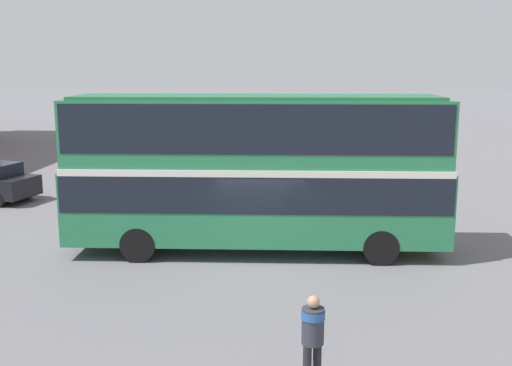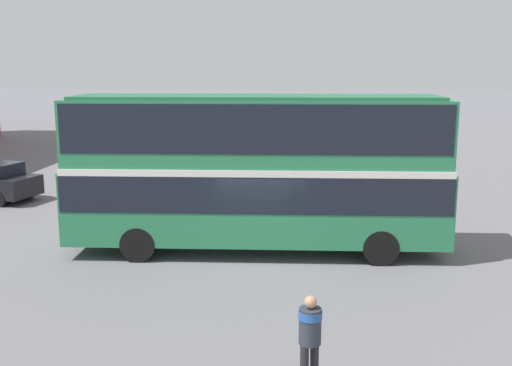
# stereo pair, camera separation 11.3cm
# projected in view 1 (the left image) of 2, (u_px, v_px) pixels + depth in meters

# --- Properties ---
(ground_plane) EXTENTS (240.00, 240.00, 0.00)m
(ground_plane) POSITION_uv_depth(u_px,v_px,m) (261.00, 259.00, 17.70)
(ground_plane) COLOR slate
(double_decker_bus) EXTENTS (11.38, 2.95, 4.76)m
(double_decker_bus) POSITION_uv_depth(u_px,v_px,m) (256.00, 164.00, 17.89)
(double_decker_bus) COLOR #287A4C
(double_decker_bus) RESTS_ON ground_plane
(pedestrian_foreground) EXTENTS (0.59, 0.59, 1.71)m
(pedestrian_foreground) POSITION_uv_depth(u_px,v_px,m) (313.00, 332.00, 10.50)
(pedestrian_foreground) COLOR #232328
(pedestrian_foreground) RESTS_ON ground_plane
(parked_car_kerb_far) EXTENTS (4.85, 2.43, 1.59)m
(parked_car_kerb_far) POSITION_uv_depth(u_px,v_px,m) (238.00, 167.00, 28.83)
(parked_car_kerb_far) COLOR slate
(parked_car_kerb_far) RESTS_ON ground_plane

